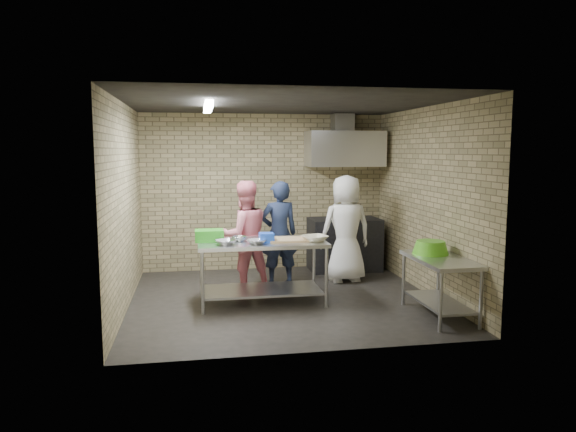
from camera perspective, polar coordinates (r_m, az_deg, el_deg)
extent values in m
plane|color=black|center=(7.54, -0.49, -8.91)|extent=(4.20, 4.20, 0.00)
plane|color=black|center=(7.27, -0.52, 12.00)|extent=(4.20, 4.20, 0.00)
cube|color=tan|center=(9.25, -2.54, 2.57)|extent=(4.20, 0.06, 2.70)
cube|color=tan|center=(5.33, 3.03, -0.76)|extent=(4.20, 0.06, 2.70)
cube|color=tan|center=(7.24, -17.13, 1.01)|extent=(0.06, 4.00, 2.70)
cube|color=tan|center=(7.90, 14.71, 1.57)|extent=(0.06, 4.00, 2.70)
cube|color=#B7BABF|center=(7.26, -2.81, -6.04)|extent=(1.71, 0.86, 0.86)
cube|color=silver|center=(6.96, 15.98, -7.36)|extent=(0.60, 1.20, 0.75)
cube|color=black|center=(9.30, 6.06, -3.03)|extent=(1.20, 0.70, 0.90)
cube|color=silver|center=(9.20, 6.11, 7.19)|extent=(1.30, 0.60, 0.60)
cube|color=#A5A8AD|center=(9.36, 5.89, 9.95)|extent=(0.35, 0.30, 0.30)
cube|color=#3F2B19|center=(9.47, 7.53, 6.08)|extent=(0.80, 0.20, 0.04)
cube|color=white|center=(7.17, -8.59, 11.51)|extent=(0.10, 1.25, 0.08)
cube|color=green|center=(7.23, -8.46, -2.09)|extent=(0.38, 0.29, 0.15)
cube|color=blue|center=(7.08, -2.33, -2.34)|extent=(0.19, 0.19, 0.12)
cube|color=tan|center=(7.21, -0.04, -2.54)|extent=(0.52, 0.40, 0.03)
imported|color=silver|center=(6.93, -6.73, -2.82)|extent=(0.34, 0.34, 0.07)
imported|color=silver|center=(7.19, -5.25, -2.45)|extent=(0.26, 0.26, 0.06)
imported|color=silver|center=(6.95, -3.42, -2.79)|extent=(0.32, 0.32, 0.06)
imported|color=beige|center=(7.15, 2.90, -2.42)|extent=(0.42, 0.42, 0.08)
cylinder|color=#B22619|center=(9.40, 6.08, 6.76)|extent=(0.07, 0.07, 0.18)
cylinder|color=green|center=(9.52, 8.41, 6.64)|extent=(0.06, 0.06, 0.15)
imported|color=#141933|center=(8.16, -0.98, -1.88)|extent=(0.63, 0.46, 1.61)
imported|color=#E17786|center=(7.89, -4.71, -2.13)|extent=(0.92, 0.78, 1.63)
imported|color=white|center=(8.42, 6.23, -1.36)|extent=(0.88, 0.62, 1.69)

